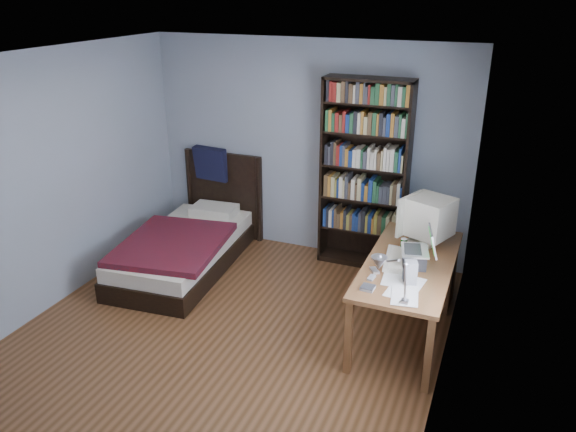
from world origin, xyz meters
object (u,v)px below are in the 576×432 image
at_px(desk_lamp, 384,267).
at_px(bookshelf, 364,175).
at_px(crt_monitor, 427,217).
at_px(keyboard, 396,260).
at_px(laptop, 417,255).
at_px(bed, 187,244).
at_px(desk, 416,270).
at_px(soda_can, 404,244).
at_px(speaker, 410,273).

height_order(desk_lamp, bookshelf, bookshelf).
bearing_deg(crt_monitor, keyboard, -108.63).
height_order(laptop, bed, bed).
bearing_deg(keyboard, desk_lamp, -91.09).
distance_m(desk, soda_can, 0.45).
xyz_separation_m(desk, soda_can, (-0.10, -0.24, 0.37)).
height_order(desk_lamp, speaker, desk_lamp).
height_order(crt_monitor, bookshelf, bookshelf).
relative_size(desk_lamp, speaker, 2.89).
relative_size(speaker, bed, 0.10).
height_order(keyboard, bed, bed).
height_order(soda_can, bookshelf, bookshelf).
relative_size(crt_monitor, desk_lamp, 0.90).
relative_size(laptop, speaker, 1.84).
relative_size(laptop, desk_lamp, 0.64).
bearing_deg(desk, bookshelf, 135.22).
xyz_separation_m(desk, bed, (-2.60, -0.05, -0.16)).
xyz_separation_m(speaker, bed, (-2.67, 0.82, -0.57)).
bearing_deg(desk_lamp, keyboard, 95.33).
height_order(crt_monitor, speaker, crt_monitor).
distance_m(desk_lamp, bookshelf, 2.43).
distance_m(desk, keyboard, 0.61).
bearing_deg(soda_can, desk_lamp, -86.19).
bearing_deg(bookshelf, soda_can, -56.72).
bearing_deg(keyboard, bookshelf, 110.70).
bearing_deg(desk_lamp, crt_monitor, 87.30).
height_order(speaker, bed, bed).
bearing_deg(bed, soda_can, -4.53).
xyz_separation_m(laptop, soda_can, (-0.16, 0.28, -0.05)).
xyz_separation_m(soda_can, bed, (-2.50, 0.20, -0.53)).
xyz_separation_m(desk, laptop, (0.06, -0.53, 0.42)).
xyz_separation_m(keyboard, bed, (-2.49, 0.46, -0.49)).
bearing_deg(speaker, bed, 145.70).
relative_size(desk, bed, 0.79).
bearing_deg(desk, bed, -178.96).
distance_m(crt_monitor, bed, 2.76).
distance_m(desk, laptop, 0.67).
height_order(laptop, speaker, laptop).
bearing_deg(soda_can, keyboard, -92.30).
bearing_deg(laptop, bookshelf, 122.61).
bearing_deg(speaker, crt_monitor, 73.72).
bearing_deg(keyboard, soda_can, 81.28).
xyz_separation_m(desk, keyboard, (-0.12, -0.51, 0.33)).
relative_size(desk, desk_lamp, 2.87).
xyz_separation_m(laptop, speaker, (0.01, -0.34, -0.00)).
bearing_deg(crt_monitor, bed, -178.96).
distance_m(crt_monitor, keyboard, 0.59).
relative_size(desk_lamp, soda_can, 5.35).
relative_size(soda_can, bookshelf, 0.05).
bearing_deg(crt_monitor, bookshelf, 137.29).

